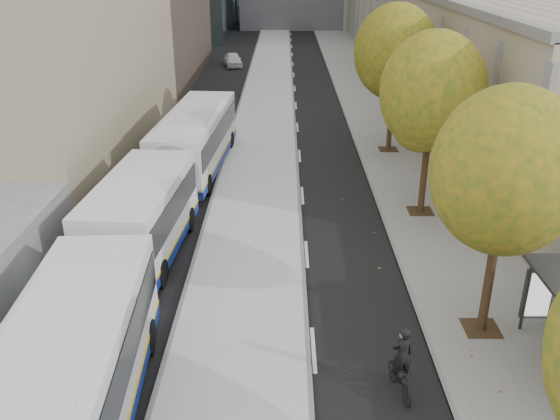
{
  "coord_description": "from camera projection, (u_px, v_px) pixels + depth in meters",
  "views": [
    {
      "loc": [
        -2.54,
        -2.39,
        10.86
      ],
      "look_at": [
        -2.67,
        16.59,
        2.5
      ],
      "focal_mm": 38.0,
      "sensor_mm": 36.0,
      "label": 1
    }
  ],
  "objects": [
    {
      "name": "tree_c",
      "position": [
        507.0,
        172.0,
        16.3
      ],
      "size": [
        4.2,
        4.2,
        7.28
      ],
      "color": "black",
      "rests_on": "sidewalk"
    },
    {
      "name": "tree_d",
      "position": [
        433.0,
        92.0,
        24.45
      ],
      "size": [
        4.4,
        4.4,
        7.6
      ],
      "color": "black",
      "rests_on": "sidewalk"
    },
    {
      "name": "tree_e",
      "position": [
        396.0,
        52.0,
        32.6
      ],
      "size": [
        4.6,
        4.6,
        7.92
      ],
      "color": "black",
      "rests_on": "sidewalk"
    },
    {
      "name": "cyclist",
      "position": [
        401.0,
        369.0,
        15.54
      ],
      "size": [
        0.76,
        1.66,
        2.05
      ],
      "rotation": [
        0.0,
        0.0,
        0.2
      ],
      "color": "black",
      "rests_on": "ground"
    },
    {
      "name": "distant_car",
      "position": [
        233.0,
        60.0,
        59.8
      ],
      "size": [
        2.28,
        4.18,
        1.35
      ],
      "primitive_type": "imported",
      "rotation": [
        0.0,
        0.0,
        0.18
      ],
      "color": "white",
      "rests_on": "ground"
    },
    {
      "name": "sidewalk",
      "position": [
        386.0,
        131.0,
        38.53
      ],
      "size": [
        4.75,
        150.0,
        0.08
      ],
      "primitive_type": "cube",
      "color": "gray",
      "rests_on": "ground"
    },
    {
      "name": "building_tan",
      "position": [
        453.0,
        20.0,
        63.4
      ],
      "size": [
        18.0,
        92.0,
        8.0
      ],
      "primitive_type": "cube",
      "color": "gray",
      "rests_on": "ground"
    },
    {
      "name": "bus_far",
      "position": [
        177.0,
        165.0,
        27.47
      ],
      "size": [
        3.98,
        18.75,
        3.1
      ],
      "rotation": [
        0.0,
        0.0,
        -0.07
      ],
      "color": "silver",
      "rests_on": "ground"
    },
    {
      "name": "bus_platform",
      "position": [
        264.0,
        130.0,
        38.57
      ],
      "size": [
        4.25,
        150.0,
        0.15
      ],
      "primitive_type": "cube",
      "color": "#BBBBBB",
      "rests_on": "ground"
    }
  ]
}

